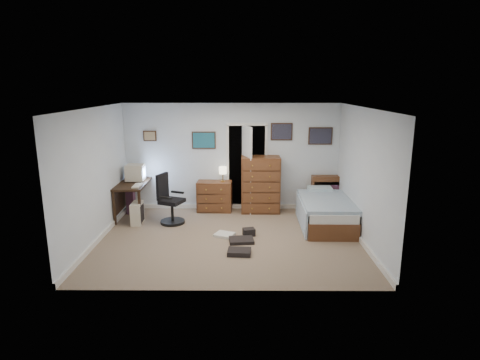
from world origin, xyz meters
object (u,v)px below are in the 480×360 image
at_px(tall_dresser, 260,184).
at_px(bed, 324,211).
at_px(computer_desk, 130,190).
at_px(office_chair, 170,204).
at_px(low_dresser, 215,196).

relative_size(tall_dresser, bed, 0.67).
height_order(computer_desk, office_chair, office_chair).
relative_size(low_dresser, tall_dresser, 0.61).
bearing_deg(office_chair, tall_dresser, 44.50).
bearing_deg(computer_desk, low_dresser, 9.37).
relative_size(computer_desk, tall_dresser, 1.04).
distance_m(low_dresser, tall_dresser, 1.11).
bearing_deg(bed, low_dresser, 159.37).
distance_m(office_chair, low_dresser, 1.24).
distance_m(low_dresser, bed, 2.57).
bearing_deg(bed, tall_dresser, 146.04).
relative_size(computer_desk, bed, 0.69).
bearing_deg(office_chair, low_dresser, 65.04).
xyz_separation_m(office_chair, bed, (3.30, -0.10, -0.11)).
height_order(office_chair, tall_dresser, tall_dresser).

